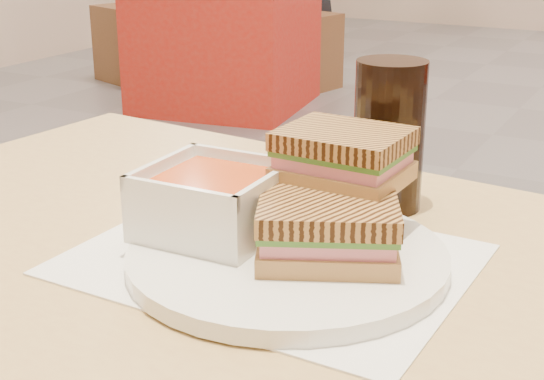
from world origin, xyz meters
The scene contains 9 objects.
tray_liner centered at (0.01, -2.00, 0.75)m, with size 0.37×0.29×0.00m.
plate centered at (0.03, -2.01, 0.76)m, with size 0.30×0.30×0.02m.
soup_bowl centered at (-0.05, -2.01, 0.80)m, with size 0.13×0.13×0.07m.
panini_lower centered at (0.07, -2.01, 0.80)m, with size 0.16×0.15×0.06m.
panini_upper centered at (0.06, -1.94, 0.84)m, with size 0.12×0.10×0.05m.
cola_glass centered at (0.06, -1.82, 0.83)m, with size 0.08×0.08×0.17m.
bg_table_0 centered at (-2.00, 1.15, 0.38)m, with size 0.99×0.99×0.76m.
bg_chair_0l centered at (-2.88, 1.49, 0.24)m, with size 0.54×0.54×0.48m.
bg_chair_0r centered at (-1.85, 1.75, 0.23)m, with size 0.49×0.49×0.46m.
Camera 1 is at (0.34, -2.61, 1.07)m, focal length 51.97 mm.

